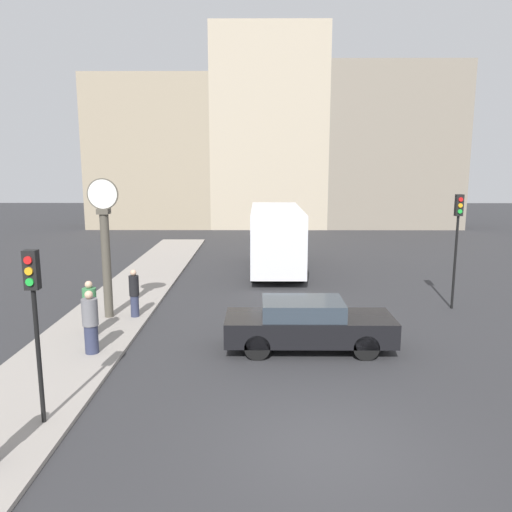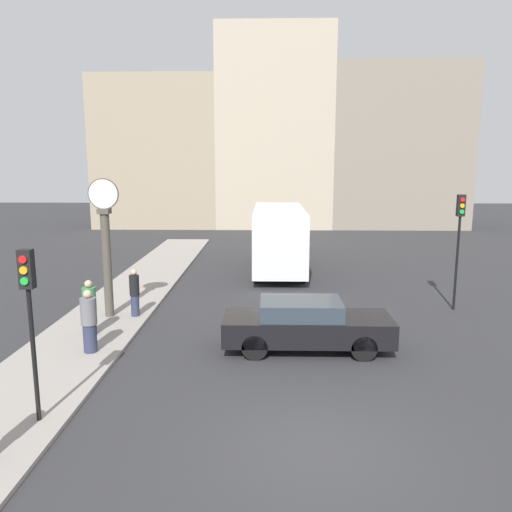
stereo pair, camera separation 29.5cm
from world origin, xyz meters
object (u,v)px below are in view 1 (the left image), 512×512
(traffic_light_far, at_px, (457,228))
(pedestrian_grey_jacket, at_px, (90,323))
(sedan_car, at_px, (308,324))
(bus_distant, at_px, (276,236))
(traffic_light_near, at_px, (34,301))
(pedestrian_green_hoodie, at_px, (90,309))
(pedestrian_black_jacket, at_px, (134,293))
(street_clock, at_px, (106,247))

(traffic_light_far, xyz_separation_m, pedestrian_grey_jacket, (-11.63, -4.70, -1.99))
(sedan_car, xyz_separation_m, pedestrian_grey_jacket, (-5.95, -0.56, 0.21))
(bus_distant, relative_size, traffic_light_near, 2.17)
(traffic_light_far, bearing_deg, pedestrian_green_hoodie, -164.77)
(traffic_light_near, bearing_deg, bus_distant, 71.04)
(bus_distant, height_order, pedestrian_grey_jacket, bus_distant)
(sedan_car, height_order, pedestrian_grey_jacket, pedestrian_grey_jacket)
(pedestrian_black_jacket, bearing_deg, street_clock, -178.45)
(bus_distant, relative_size, pedestrian_green_hoodie, 4.49)
(traffic_light_far, relative_size, street_clock, 0.89)
(traffic_light_near, height_order, pedestrian_black_jacket, traffic_light_near)
(sedan_car, bearing_deg, pedestrian_grey_jacket, -174.63)
(street_clock, distance_m, pedestrian_grey_jacket, 3.67)
(pedestrian_black_jacket, bearing_deg, pedestrian_grey_jacket, -96.24)
(street_clock, bearing_deg, pedestrian_black_jacket, 1.55)
(pedestrian_grey_jacket, distance_m, pedestrian_green_hoodie, 1.49)
(pedestrian_black_jacket, distance_m, pedestrian_grey_jacket, 3.35)
(traffic_light_near, bearing_deg, pedestrian_green_hoodie, 98.26)
(sedan_car, bearing_deg, traffic_light_far, 36.13)
(sedan_car, relative_size, bus_distant, 0.62)
(traffic_light_far, relative_size, pedestrian_grey_jacket, 2.37)
(traffic_light_far, bearing_deg, traffic_light_near, -143.43)
(pedestrian_black_jacket, relative_size, pedestrian_grey_jacket, 0.93)
(traffic_light_far, bearing_deg, sedan_car, -143.87)
(sedan_car, xyz_separation_m, pedestrian_black_jacket, (-5.59, 2.77, 0.16))
(street_clock, relative_size, pedestrian_black_jacket, 2.87)
(sedan_car, xyz_separation_m, pedestrian_green_hoodie, (-6.44, 0.85, 0.19))
(traffic_light_near, bearing_deg, sedan_car, 37.01)
(bus_distant, xyz_separation_m, street_clock, (-5.91, -7.93, 0.73))
(sedan_car, bearing_deg, pedestrian_black_jacket, 153.66)
(pedestrian_grey_jacket, bearing_deg, street_clock, 98.83)
(street_clock, bearing_deg, pedestrian_grey_jacket, -81.17)
(traffic_light_near, height_order, traffic_light_far, traffic_light_far)
(traffic_light_near, xyz_separation_m, traffic_light_far, (11.37, 8.43, 0.34))
(bus_distant, relative_size, pedestrian_black_jacket, 4.67)
(pedestrian_green_hoodie, bearing_deg, traffic_light_near, -81.74)
(sedan_car, relative_size, street_clock, 1.01)
(traffic_light_near, relative_size, pedestrian_grey_jacket, 2.00)
(pedestrian_black_jacket, distance_m, pedestrian_green_hoodie, 2.10)
(traffic_light_far, distance_m, street_clock, 12.23)
(street_clock, relative_size, pedestrian_grey_jacket, 2.65)
(bus_distant, bearing_deg, pedestrian_green_hoodie, -120.93)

